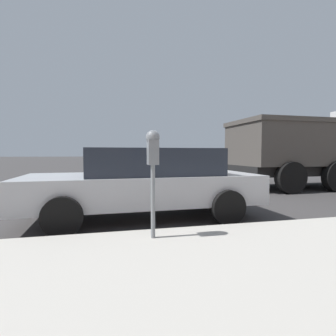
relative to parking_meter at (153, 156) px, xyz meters
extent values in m
plane|color=#3D3A3A|center=(2.61, -0.62, -1.27)|extent=(220.00, 220.00, 0.00)
cylinder|color=gray|center=(0.00, 0.00, -0.62)|extent=(0.06, 0.06, 1.02)
cube|color=gray|center=(0.00, 0.00, 0.05)|extent=(0.20, 0.14, 0.34)
sphere|color=gray|center=(0.00, 0.00, 0.26)|extent=(0.19, 0.19, 0.19)
cube|color=#19389E|center=(0.11, 0.00, 0.01)|extent=(0.01, 0.11, 0.12)
cube|color=black|center=(0.11, 0.00, 0.13)|extent=(0.01, 0.10, 0.08)
cube|color=#B7BABF|center=(1.74, -0.10, -0.67)|extent=(1.94, 4.63, 0.56)
cube|color=#232833|center=(1.74, -0.28, -0.13)|extent=(1.67, 2.61, 0.52)
cylinder|color=black|center=(0.79, 1.31, -0.95)|extent=(0.24, 0.65, 0.64)
cylinder|color=black|center=(2.62, 1.35, -0.95)|extent=(0.24, 0.65, 0.64)
cylinder|color=black|center=(0.86, -1.54, -0.95)|extent=(0.24, 0.65, 0.64)
cylinder|color=black|center=(2.69, -1.50, -0.95)|extent=(0.24, 0.65, 0.64)
cube|color=black|center=(5.08, -7.72, -0.57)|extent=(2.27, 7.39, 0.35)
cube|color=#4C4742|center=(5.05, -6.32, 0.34)|extent=(2.59, 4.61, 1.48)
cube|color=#4C4742|center=(5.05, -6.32, 1.16)|extent=(2.69, 4.71, 0.16)
cylinder|color=black|center=(6.31, -6.96, -0.75)|extent=(0.32, 1.05, 1.04)
cylinder|color=black|center=(6.28, -5.12, -0.75)|extent=(0.32, 1.05, 1.04)
cylinder|color=black|center=(3.78, -5.18, -0.75)|extent=(0.32, 1.05, 1.04)
camera|label=1|loc=(-3.53, 0.61, 0.04)|focal=28.00mm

